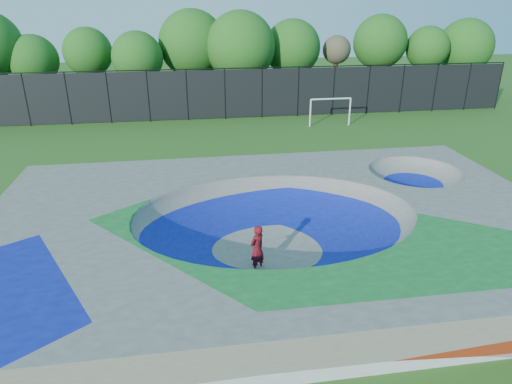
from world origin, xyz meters
TOP-DOWN VIEW (x-y plane):
  - ground at (0.00, 0.00)m, footprint 120.00×120.00m
  - skate_deck at (0.00, 0.00)m, footprint 22.00×14.00m
  - skater at (-0.97, -1.62)m, footprint 0.79×0.75m
  - skateboard at (-0.97, -1.62)m, footprint 0.68×0.73m
  - soccer_goal at (7.70, 17.57)m, footprint 3.23×0.12m
  - fence at (0.00, 21.00)m, footprint 48.09×0.09m
  - treeline at (0.15, 26.39)m, footprint 52.46×7.91m

SIDE VIEW (x-z plane):
  - ground at x=0.00m, z-range 0.00..0.00m
  - skateboard at x=-0.97m, z-range 0.00..0.05m
  - skate_deck at x=0.00m, z-range 0.00..1.50m
  - skater at x=-0.97m, z-range 0.00..1.81m
  - soccer_goal at x=7.70m, z-range 0.41..2.55m
  - fence at x=0.00m, z-range 0.08..4.12m
  - treeline at x=0.15m, z-range 0.87..9.18m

